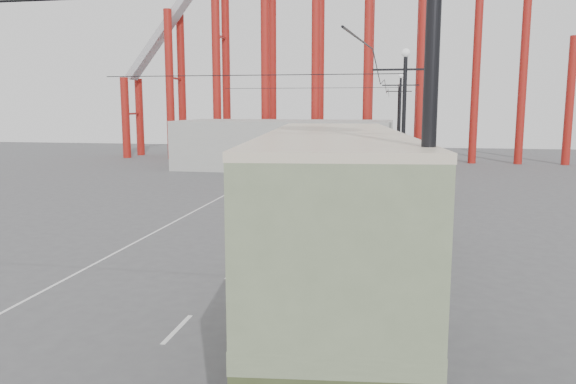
% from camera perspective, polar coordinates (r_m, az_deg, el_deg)
% --- Properties ---
extents(road_markings, '(12.52, 120.00, 0.01)m').
position_cam_1_polar(road_markings, '(31.84, -0.42, -3.06)').
color(road_markings, silver).
rests_on(road_markings, ground).
extents(lamp_post_near, '(3.20, 0.44, 10.80)m').
position_cam_1_polar(lamp_post_near, '(8.00, 14.61, 18.03)').
color(lamp_post_near, black).
rests_on(lamp_post_near, ground).
extents(lamp_post_mid, '(3.20, 0.44, 9.32)m').
position_cam_1_polar(lamp_post_mid, '(28.94, 11.61, 4.91)').
color(lamp_post_mid, black).
rests_on(lamp_post_mid, ground).
extents(lamp_post_far, '(3.20, 0.44, 9.32)m').
position_cam_1_polar(lamp_post_far, '(50.91, 11.25, 6.52)').
color(lamp_post_far, black).
rests_on(lamp_post_far, ground).
extents(lamp_post_distant, '(3.20, 0.44, 9.32)m').
position_cam_1_polar(lamp_post_distant, '(72.90, 11.11, 7.15)').
color(lamp_post_distant, black).
rests_on(lamp_post_distant, ground).
extents(fairground_shed, '(22.00, 10.00, 5.00)m').
position_cam_1_polar(fairground_shed, '(59.07, -0.23, 4.86)').
color(fairground_shed, gray).
rests_on(fairground_shed, ground).
extents(double_decker_bus, '(4.03, 11.38, 5.98)m').
position_cam_1_polar(double_decker_bus, '(12.70, 4.60, -5.79)').
color(double_decker_bus, '#353C20').
rests_on(double_decker_bus, ground).
extents(single_decker_green, '(3.17, 11.52, 3.23)m').
position_cam_1_polar(single_decker_green, '(24.89, 6.61, -2.21)').
color(single_decker_green, '#697656').
rests_on(single_decker_green, ground).
extents(single_decker_cream, '(2.97, 10.53, 3.25)m').
position_cam_1_polar(single_decker_cream, '(41.01, 8.78, 2.08)').
color(single_decker_cream, beige).
rests_on(single_decker_cream, ground).
extents(pedestrian, '(0.67, 0.58, 1.54)m').
position_cam_1_polar(pedestrian, '(19.18, -0.23, -8.72)').
color(pedestrian, black).
rests_on(pedestrian, ground).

